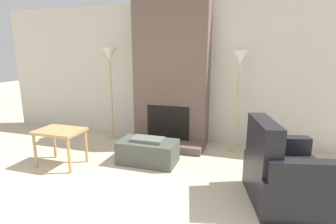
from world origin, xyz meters
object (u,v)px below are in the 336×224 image
(side_table, at_px, (60,135))
(floor_lamp_left, at_px, (110,61))
(armchair, at_px, (282,176))
(floor_lamp_right, at_px, (240,66))
(ottoman, at_px, (148,151))

(side_table, bearing_deg, floor_lamp_left, 86.03)
(armchair, bearing_deg, floor_lamp_right, 8.70)
(floor_lamp_left, bearing_deg, armchair, -26.36)
(armchair, distance_m, floor_lamp_left, 3.57)
(armchair, distance_m, side_table, 3.11)
(side_table, height_order, floor_lamp_left, floor_lamp_left)
(side_table, bearing_deg, floor_lamp_right, 29.49)
(floor_lamp_right, bearing_deg, floor_lamp_left, 180.00)
(armchair, relative_size, floor_lamp_left, 0.61)
(side_table, bearing_deg, ottoman, 20.87)
(ottoman, distance_m, floor_lamp_right, 2.05)
(armchair, distance_m, floor_lamp_right, 1.99)
(armchair, height_order, floor_lamp_right, floor_lamp_right)
(ottoman, relative_size, side_table, 1.32)
(side_table, xyz_separation_m, floor_lamp_left, (0.10, 1.42, 1.05))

